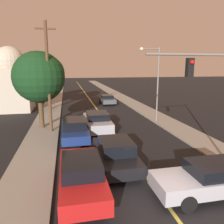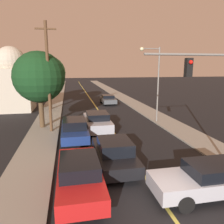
{
  "view_description": "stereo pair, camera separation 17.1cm",
  "coord_description": "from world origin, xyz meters",
  "px_view_note": "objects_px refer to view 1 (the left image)",
  "views": [
    {
      "loc": [
        -3.75,
        -6.68,
        5.44
      ],
      "look_at": [
        0.0,
        11.25,
        1.6
      ],
      "focal_mm": 35.0,
      "sensor_mm": 36.0,
      "label": 1
    },
    {
      "loc": [
        -3.58,
        -6.71,
        5.44
      ],
      "look_at": [
        0.0,
        11.25,
        1.6
      ],
      "focal_mm": 35.0,
      "sensor_mm": 36.0,
      "label": 2
    }
  ],
  "objects_px": {
    "domed_building_left": "(11,82)",
    "utility_pole_left": "(48,76)",
    "car_outer_lane_front": "(81,174)",
    "streetlamp_right": "(154,75)",
    "car_near_lane_front": "(115,153)",
    "car_far_oncoming": "(107,99)",
    "car_near_lane_second": "(97,121)",
    "car_crossing_right": "(212,178)",
    "tree_left_near": "(48,73)",
    "tree_left_far": "(39,77)",
    "traffic_signal_mast": "(216,89)",
    "car_outer_lane_second": "(75,129)"
  },
  "relations": [
    {
      "from": "domed_building_left",
      "to": "utility_pole_left",
      "type": "bearing_deg",
      "value": -64.0
    },
    {
      "from": "car_outer_lane_front",
      "to": "streetlamp_right",
      "type": "relative_size",
      "value": 0.72
    },
    {
      "from": "car_near_lane_front",
      "to": "car_far_oncoming",
      "type": "relative_size",
      "value": 1.14
    },
    {
      "from": "car_near_lane_second",
      "to": "car_outer_lane_front",
      "type": "xyz_separation_m",
      "value": [
        -1.99,
        -9.16,
        -0.01
      ]
    },
    {
      "from": "car_near_lane_front",
      "to": "car_near_lane_second",
      "type": "height_order",
      "value": "car_near_lane_second"
    },
    {
      "from": "car_crossing_right",
      "to": "domed_building_left",
      "type": "relative_size",
      "value": 0.64
    },
    {
      "from": "car_far_oncoming",
      "to": "streetlamp_right",
      "type": "distance_m",
      "value": 12.26
    },
    {
      "from": "tree_left_near",
      "to": "tree_left_far",
      "type": "height_order",
      "value": "tree_left_far"
    },
    {
      "from": "car_far_oncoming",
      "to": "tree_left_near",
      "type": "relative_size",
      "value": 0.62
    },
    {
      "from": "tree_left_near",
      "to": "domed_building_left",
      "type": "xyz_separation_m",
      "value": [
        -4.43,
        0.65,
        -1.11
      ]
    },
    {
      "from": "car_outer_lane_front",
      "to": "car_far_oncoming",
      "type": "height_order",
      "value": "car_outer_lane_front"
    },
    {
      "from": "traffic_signal_mast",
      "to": "utility_pole_left",
      "type": "xyz_separation_m",
      "value": [
        -8.86,
        8.47,
        0.36
      ]
    },
    {
      "from": "utility_pole_left",
      "to": "domed_building_left",
      "type": "distance_m",
      "value": 11.91
    },
    {
      "from": "utility_pole_left",
      "to": "domed_building_left",
      "type": "xyz_separation_m",
      "value": [
        -5.2,
        10.66,
        -1.12
      ]
    },
    {
      "from": "car_outer_lane_second",
      "to": "utility_pole_left",
      "type": "bearing_deg",
      "value": 131.05
    },
    {
      "from": "car_outer_lane_second",
      "to": "utility_pole_left",
      "type": "relative_size",
      "value": 0.57
    },
    {
      "from": "traffic_signal_mast",
      "to": "car_near_lane_front",
      "type": "bearing_deg",
      "value": 166.97
    },
    {
      "from": "car_outer_lane_second",
      "to": "car_far_oncoming",
      "type": "relative_size",
      "value": 1.21
    },
    {
      "from": "car_near_lane_second",
      "to": "car_outer_lane_front",
      "type": "bearing_deg",
      "value": -102.28
    },
    {
      "from": "traffic_signal_mast",
      "to": "utility_pole_left",
      "type": "height_order",
      "value": "utility_pole_left"
    },
    {
      "from": "domed_building_left",
      "to": "car_crossing_right",
      "type": "bearing_deg",
      "value": -59.73
    },
    {
      "from": "car_outer_lane_second",
      "to": "traffic_signal_mast",
      "type": "height_order",
      "value": "traffic_signal_mast"
    },
    {
      "from": "car_near_lane_front",
      "to": "traffic_signal_mast",
      "type": "relative_size",
      "value": 0.76
    },
    {
      "from": "car_far_oncoming",
      "to": "tree_left_near",
      "type": "height_order",
      "value": "tree_left_near"
    },
    {
      "from": "car_crossing_right",
      "to": "tree_left_far",
      "type": "distance_m",
      "value": 15.14
    },
    {
      "from": "car_near_lane_second",
      "to": "domed_building_left",
      "type": "bearing_deg",
      "value": 129.87
    },
    {
      "from": "streetlamp_right",
      "to": "utility_pole_left",
      "type": "relative_size",
      "value": 0.81
    },
    {
      "from": "car_crossing_right",
      "to": "tree_left_far",
      "type": "height_order",
      "value": "tree_left_far"
    },
    {
      "from": "car_far_oncoming",
      "to": "streetlamp_right",
      "type": "xyz_separation_m",
      "value": [
        2.37,
        -11.35,
        3.98
      ]
    },
    {
      "from": "car_outer_lane_second",
      "to": "car_crossing_right",
      "type": "bearing_deg",
      "value": -57.76
    },
    {
      "from": "tree_left_near",
      "to": "car_near_lane_front",
      "type": "bearing_deg",
      "value": -75.04
    },
    {
      "from": "car_far_oncoming",
      "to": "streetlamp_right",
      "type": "bearing_deg",
      "value": 101.81
    },
    {
      "from": "car_near_lane_second",
      "to": "car_outer_lane_second",
      "type": "bearing_deg",
      "value": -135.52
    },
    {
      "from": "car_near_lane_front",
      "to": "car_outer_lane_second",
      "type": "bearing_deg",
      "value": 111.09
    },
    {
      "from": "traffic_signal_mast",
      "to": "domed_building_left",
      "type": "distance_m",
      "value": 23.75
    },
    {
      "from": "car_near_lane_front",
      "to": "car_near_lane_second",
      "type": "relative_size",
      "value": 0.94
    },
    {
      "from": "car_near_lane_second",
      "to": "traffic_signal_mast",
      "type": "xyz_separation_m",
      "value": [
        5.0,
        -8.28,
        3.48
      ]
    },
    {
      "from": "domed_building_left",
      "to": "car_near_lane_front",
      "type": "bearing_deg",
      "value": -63.24
    },
    {
      "from": "car_near_lane_front",
      "to": "car_far_oncoming",
      "type": "bearing_deg",
      "value": 80.68
    },
    {
      "from": "car_far_oncoming",
      "to": "utility_pole_left",
      "type": "relative_size",
      "value": 0.47
    },
    {
      "from": "car_outer_lane_front",
      "to": "utility_pole_left",
      "type": "xyz_separation_m",
      "value": [
        -1.87,
        9.34,
        3.84
      ]
    },
    {
      "from": "streetlamp_right",
      "to": "car_near_lane_front",
      "type": "bearing_deg",
      "value": -122.86
    },
    {
      "from": "car_near_lane_second",
      "to": "traffic_signal_mast",
      "type": "relative_size",
      "value": 0.82
    },
    {
      "from": "car_outer_lane_second",
      "to": "tree_left_near",
      "type": "xyz_separation_m",
      "value": [
        -2.63,
        12.15,
        3.85
      ]
    },
    {
      "from": "car_crossing_right",
      "to": "utility_pole_left",
      "type": "xyz_separation_m",
      "value": [
        -7.31,
        10.77,
        3.9
      ]
    },
    {
      "from": "car_far_oncoming",
      "to": "traffic_signal_mast",
      "type": "height_order",
      "value": "traffic_signal_mast"
    },
    {
      "from": "traffic_signal_mast",
      "to": "streetlamp_right",
      "type": "xyz_separation_m",
      "value": [
        0.68,
        9.95,
        0.37
      ]
    },
    {
      "from": "car_near_lane_second",
      "to": "car_crossing_right",
      "type": "height_order",
      "value": "car_near_lane_second"
    },
    {
      "from": "car_outer_lane_front",
      "to": "car_far_oncoming",
      "type": "xyz_separation_m",
      "value": [
        5.3,
        22.18,
        -0.13
      ]
    },
    {
      "from": "car_outer_lane_front",
      "to": "streetlamp_right",
      "type": "xyz_separation_m",
      "value": [
        7.67,
        10.83,
        3.86
      ]
    }
  ]
}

